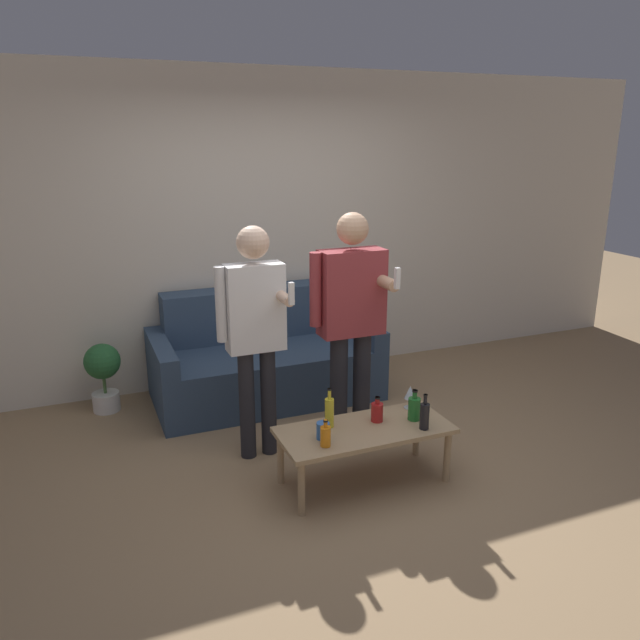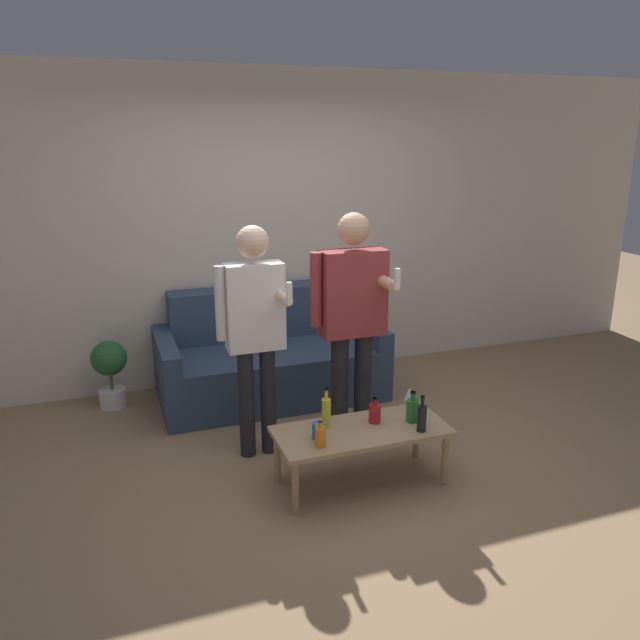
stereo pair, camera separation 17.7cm
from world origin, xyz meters
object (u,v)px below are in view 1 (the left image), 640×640
Objects in this scene: bottle_orange at (377,412)px; person_standing_left at (255,324)px; couch at (263,359)px; person_standing_right at (351,312)px; coffee_table at (365,434)px.

person_standing_left is at bearing 139.46° from bottle_orange.
bottle_orange is (0.28, -1.55, 0.13)m from couch.
bottle_orange is at bearing -96.23° from person_standing_right.
couch is 1.24m from person_standing_left.
bottle_orange is at bearing -79.64° from couch.
bottle_orange is 0.10× the size of person_standing_left.
person_standing_right is (0.70, 0.00, 0.01)m from person_standing_left.
person_standing_left reaches higher than couch.
person_standing_right is at bearing 0.18° from person_standing_left.
couch is 1.69× the size of coffee_table.
couch reaches higher than bottle_orange.
bottle_orange is at bearing 27.48° from coffee_table.
couch is 11.02× the size of bottle_orange.
coffee_table is (0.17, -1.61, 0.03)m from couch.
person_standing_right is (0.18, 0.61, 0.63)m from coffee_table.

